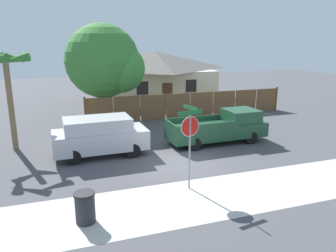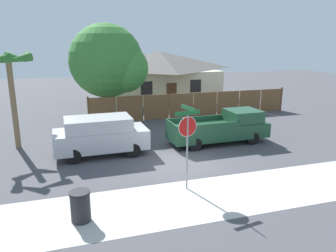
% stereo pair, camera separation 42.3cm
% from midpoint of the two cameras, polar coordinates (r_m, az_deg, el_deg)
% --- Properties ---
extents(ground_plane, '(80.00, 80.00, 0.00)m').
position_cam_midpoint_polar(ground_plane, '(15.34, 1.40, -6.37)').
color(ground_plane, '#47474C').
extents(sidewalk_strip, '(36.00, 3.20, 0.01)m').
position_cam_midpoint_polar(sidewalk_strip, '(12.32, 7.35, -11.98)').
color(sidewalk_strip, beige).
rests_on(sidewalk_strip, ground).
extents(wooden_fence, '(15.32, 0.12, 1.89)m').
position_cam_midpoint_polar(wooden_fence, '(24.39, 3.35, 3.72)').
color(wooden_fence, brown).
rests_on(wooden_fence, ground).
extents(house, '(10.60, 7.94, 4.55)m').
position_cam_midpoint_polar(house, '(31.64, -2.68, 8.91)').
color(house, beige).
rests_on(house, ground).
extents(oak_tree, '(5.37, 5.12, 6.71)m').
position_cam_midpoint_polar(oak_tree, '(23.48, -11.19, 10.78)').
color(oak_tree, brown).
rests_on(oak_tree, ground).
extents(palm_tree, '(2.46, 2.66, 4.95)m').
position_cam_midpoint_polar(palm_tree, '(18.24, -26.97, 9.10)').
color(palm_tree, brown).
rests_on(palm_tree, ground).
extents(red_suv, '(4.54, 2.07, 1.90)m').
position_cam_midpoint_polar(red_suv, '(16.36, -12.53, -1.61)').
color(red_suv, '#B7B7BC').
rests_on(red_suv, ground).
extents(orange_pickup, '(5.52, 1.96, 1.77)m').
position_cam_midpoint_polar(orange_pickup, '(18.29, 8.54, -0.25)').
color(orange_pickup, '#1E472D').
rests_on(orange_pickup, ground).
extents(stop_sign, '(1.03, 0.92, 3.22)m').
position_cam_midpoint_polar(stop_sign, '(12.05, 2.85, -1.22)').
color(stop_sign, gray).
rests_on(stop_sign, ground).
extents(trash_bin, '(0.65, 0.65, 1.00)m').
position_cam_midpoint_polar(trash_bin, '(10.78, -15.36, -13.52)').
color(trash_bin, '#28282D').
rests_on(trash_bin, ground).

